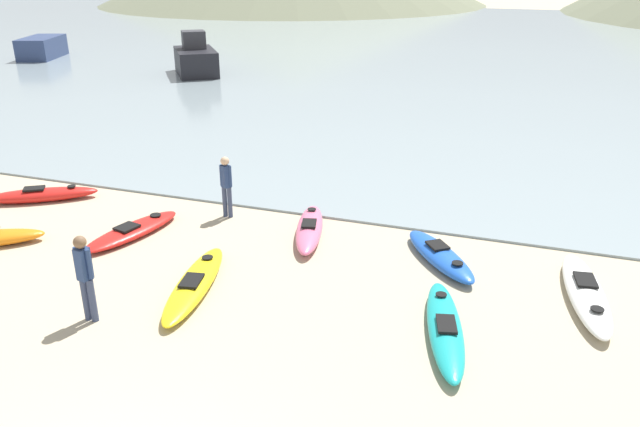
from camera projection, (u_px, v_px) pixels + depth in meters
name	position (u px, v px, depth m)	size (l,w,h in m)	color
bay_water	(488.00, 45.00, 46.10)	(160.00, 70.00, 0.06)	gray
kayak_on_sand_0	(132.00, 231.00, 14.82)	(1.37, 2.90, 0.30)	red
kayak_on_sand_1	(440.00, 255.00, 13.52)	(2.16, 2.54, 0.37)	blue
kayak_on_sand_3	(586.00, 293.00, 12.02)	(1.16, 3.37, 0.38)	white
kayak_on_sand_4	(195.00, 284.00, 12.42)	(1.31, 3.31, 0.32)	yellow
kayak_on_sand_5	(310.00, 229.00, 14.81)	(1.35, 2.86, 0.40)	#E5668C
kayak_on_sand_6	(445.00, 328.00, 10.92)	(1.35, 3.24, 0.36)	teal
kayak_on_sand_8	(41.00, 195.00, 16.90)	(2.81, 2.12, 0.40)	red
person_near_foreground	(85.00, 273.00, 11.07)	(0.34, 0.26, 1.69)	#384260
person_near_waterline	(226.00, 183.00, 15.61)	(0.32, 0.27, 1.60)	#384260
moored_boat_2	(42.00, 48.00, 39.92)	(3.06, 4.21, 1.30)	navy
moored_boat_3	(196.00, 59.00, 34.38)	(3.87, 4.23, 2.30)	black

